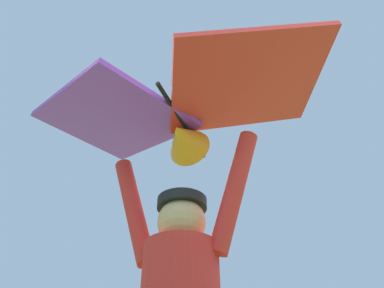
# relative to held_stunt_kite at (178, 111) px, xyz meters

# --- Properties ---
(held_stunt_kite) EXTENTS (1.71, 1.17, 0.40)m
(held_stunt_kite) POSITION_rel_held_stunt_kite_xyz_m (0.00, 0.00, 0.00)
(held_stunt_kite) COLOR black
(distant_kite_blue_low_right) EXTENTS (1.23, 1.26, 0.49)m
(distant_kite_blue_low_right) POSITION_rel_held_stunt_kite_xyz_m (2.04, 31.51, 14.70)
(distant_kite_blue_low_right) COLOR blue
(distant_kite_black_low_left) EXTENTS (0.82, 0.82, 0.15)m
(distant_kite_black_low_left) POSITION_rel_held_stunt_kite_xyz_m (-3.07, 31.64, 13.14)
(distant_kite_black_low_left) COLOR black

